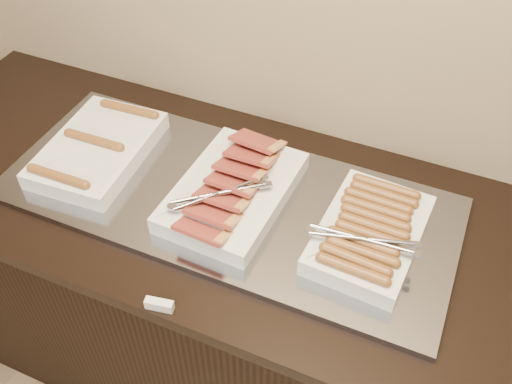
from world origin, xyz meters
TOP-DOWN VIEW (x-y plane):
  - counter at (0.00, 2.13)m, footprint 2.06×0.76m
  - warming_tray at (-0.01, 2.13)m, footprint 1.20×0.50m
  - dish_left at (-0.40, 2.13)m, footprint 0.27×0.39m
  - dish_center at (0.01, 2.13)m, footprint 0.28×0.42m
  - dish_right at (0.38, 2.13)m, footprint 0.27×0.36m
  - label_holder at (-0.00, 1.77)m, footprint 0.07×0.03m

SIDE VIEW (x-z plane):
  - counter at x=0.00m, z-range 0.00..0.90m
  - warming_tray at x=-0.01m, z-range 0.90..0.92m
  - label_holder at x=0.00m, z-range 0.90..0.93m
  - dish_left at x=-0.40m, z-range 0.91..0.98m
  - dish_center at x=0.01m, z-range 0.91..1.00m
  - dish_right at x=0.38m, z-range 0.91..0.99m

